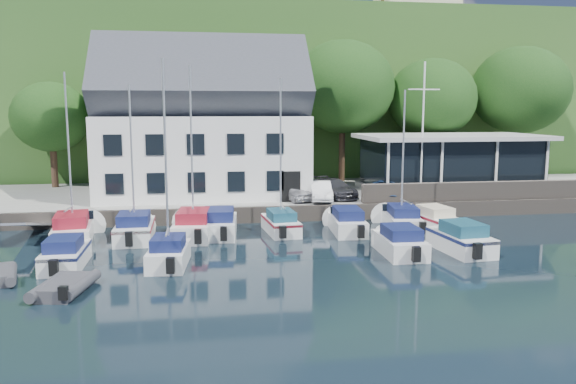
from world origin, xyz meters
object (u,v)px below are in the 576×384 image
object	(u,v)px
dinghy_1	(65,284)
boat_r2_3	(399,240)
boat_r1_0	(69,153)
boat_r1_3	(219,222)
boat_r1_1	(132,154)
boat_r2_4	(461,236)
boat_r1_6	(403,156)
boat_r2_1	(166,172)
boat_r1_4	(281,161)
car_blue	(386,189)
boat_r1_2	(192,151)
boat_r2_0	(65,251)
car_dgrey	(333,188)
flagpole	(423,131)
boat_r1_5	(347,220)
harbor_building	(203,133)
club_pavilion	(450,162)
car_silver	(293,191)
car_white	(321,191)
boat_r1_7	(433,217)

from	to	relation	value
dinghy_1	boat_r2_3	bearing A→B (deg)	24.91
boat_r1_0	boat_r1_3	xyz separation A→B (m)	(7.71, 0.27, -3.95)
boat_r1_1	boat_r2_4	size ratio (longest dim) A/B	1.68
boat_r1_6	boat_r2_1	size ratio (longest dim) A/B	1.01
boat_r2_4	boat_r1_4	bearing A→B (deg)	140.44
car_blue	boat_r1_2	distance (m)	14.34
dinghy_1	boat_r2_1	bearing A→B (deg)	52.22
boat_r1_0	boat_r1_4	xyz separation A→B (m)	(11.22, 0.34, -0.61)
boat_r2_0	boat_r1_3	bearing A→B (deg)	36.44
car_dgrey	boat_r1_6	bearing A→B (deg)	-83.10
flagpole	boat_r1_5	world-z (taller)	flagpole
harbor_building	boat_r1_0	distance (m)	11.34
car_blue	boat_r1_2	xyz separation A→B (m)	(-12.84, -5.56, 3.12)
club_pavilion	boat_r1_0	bearing A→B (deg)	-161.43
boat_r1_1	dinghy_1	size ratio (longest dim) A/B	3.11
car_silver	boat_r1_2	bearing A→B (deg)	-159.24
club_pavilion	car_dgrey	xyz separation A→B (m)	(-9.34, -2.21, -1.40)
boat_r1_2	boat_r2_1	size ratio (longest dim) A/B	1.12
boat_r1_3	boat_r2_4	xyz separation A→B (m)	(11.70, -5.50, 0.00)
harbor_building	club_pavilion	world-z (taller)	harbor_building
boat_r1_1	car_white	bearing A→B (deg)	24.31
boat_r2_0	car_dgrey	bearing A→B (deg)	36.20
flagpole	boat_r1_3	distance (m)	15.41
boat_r1_2	flagpole	bearing A→B (deg)	24.64
car_white	boat_r2_3	bearing A→B (deg)	-73.62
boat_r2_4	boat_r1_6	bearing A→B (deg)	94.87
club_pavilion	car_blue	size ratio (longest dim) A/B	3.60
car_silver	boat_r2_3	xyz separation A→B (m)	(3.46, -10.74, -0.90)
flagpole	boat_r1_0	bearing A→B (deg)	-166.38
boat_r1_1	boat_r2_3	size ratio (longest dim) A/B	1.71
car_blue	boat_r1_6	distance (m)	5.88
boat_r1_3	boat_r2_1	distance (m)	7.20
boat_r1_2	boat_r1_0	bearing A→B (deg)	-174.04
car_silver	boat_r1_7	distance (m)	9.27
boat_r1_1	boat_r2_0	world-z (taller)	boat_r1_1
car_white	flagpole	bearing A→B (deg)	7.31
boat_r1_2	boat_r1_3	xyz separation A→B (m)	(1.38, 0.25, -3.98)
dinghy_1	boat_r1_2	bearing A→B (deg)	72.66
boat_r1_6	boat_r2_0	bearing A→B (deg)	-154.61
boat_r1_4	boat_r1_7	xyz separation A→B (m)	(9.06, -0.21, -3.43)
boat_r1_0	boat_r1_3	world-z (taller)	boat_r1_0
car_dgrey	boat_r1_5	world-z (taller)	car_dgrey
flagpole	boat_r1_4	bearing A→B (deg)	-154.68
boat_r1_0	boat_r2_1	world-z (taller)	boat_r1_0
boat_r1_7	boat_r1_6	bearing A→B (deg)	163.36
boat_r1_5	boat_r2_4	world-z (taller)	boat_r2_4
boat_r2_1	boat_r2_4	size ratio (longest dim) A/B	1.54
boat_r1_0	flagpole	bearing A→B (deg)	6.13
car_silver	flagpole	bearing A→B (deg)	-21.87
boat_r1_1	flagpole	bearing A→B (deg)	15.44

